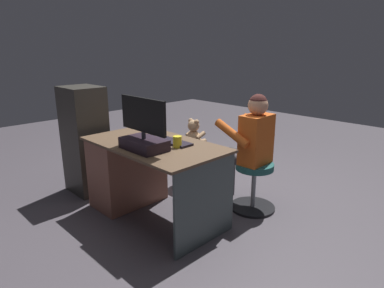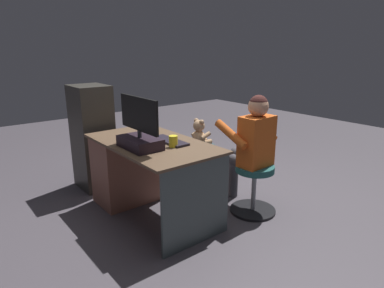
{
  "view_description": "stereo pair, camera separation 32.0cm",
  "coord_description": "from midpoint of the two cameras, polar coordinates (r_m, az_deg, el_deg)",
  "views": [
    {
      "loc": [
        -2.27,
        2.21,
        1.54
      ],
      "look_at": [
        -0.09,
        0.05,
        0.65
      ],
      "focal_mm": 31.35,
      "sensor_mm": 36.0,
      "label": 1
    },
    {
      "loc": [
        -2.49,
        1.98,
        1.54
      ],
      "look_at": [
        -0.09,
        0.05,
        0.65
      ],
      "focal_mm": 31.35,
      "sensor_mm": 36.0,
      "label": 2
    }
  ],
  "objects": [
    {
      "name": "computer_mouse",
      "position": [
        3.25,
        -3.91,
        1.85
      ],
      "size": [
        0.06,
        0.1,
        0.04
      ],
      "primitive_type": "ellipsoid",
      "color": "#282522",
      "rests_on": "desk"
    },
    {
      "name": "monitor",
      "position": [
        2.81,
        -5.69,
        1.75
      ],
      "size": [
        0.56,
        0.25,
        0.43
      ],
      "color": "black",
      "rests_on": "desk"
    },
    {
      "name": "cup",
      "position": [
        2.84,
        0.01,
        0.41
      ],
      "size": [
        0.08,
        0.08,
        0.1
      ],
      "primitive_type": "cylinder",
      "color": "yellow",
      "rests_on": "desk"
    },
    {
      "name": "visitor_chair",
      "position": [
        3.3,
        13.28,
        -6.83
      ],
      "size": [
        0.44,
        0.44,
        0.47
      ],
      "color": "black",
      "rests_on": "ground_plane"
    },
    {
      "name": "ground_plane",
      "position": [
        3.53,
        2.4,
        -9.76
      ],
      "size": [
        10.0,
        10.0,
        0.0
      ],
      "primitive_type": "plane",
      "color": "#4C464D"
    },
    {
      "name": "person",
      "position": [
        3.22,
        12.52,
        0.13
      ],
      "size": [
        0.53,
        0.48,
        1.14
      ],
      "color": "#D75C1F",
      "rests_on": "ground_plane"
    },
    {
      "name": "keyboard",
      "position": [
        3.0,
        -0.81,
        0.5
      ],
      "size": [
        0.42,
        0.14,
        0.02
      ],
      "primitive_type": "cube",
      "color": "black",
      "rests_on": "desk"
    },
    {
      "name": "tv_remote",
      "position": [
        3.06,
        -5.3,
        0.7
      ],
      "size": [
        0.09,
        0.16,
        0.02
      ],
      "primitive_type": "cube",
      "rotation": [
        0.0,
        0.0,
        0.36
      ],
      "color": "black",
      "rests_on": "desk"
    },
    {
      "name": "desk",
      "position": [
        3.39,
        -7.07,
        -3.92
      ],
      "size": [
        1.32,
        0.74,
        0.72
      ],
      "color": "brown",
      "rests_on": "ground_plane"
    },
    {
      "name": "equipment_rack",
      "position": [
        3.83,
        -14.28,
        1.06
      ],
      "size": [
        0.44,
        0.36,
        1.15
      ],
      "primitive_type": "cube",
      "color": "#32302A",
      "rests_on": "ground_plane"
    },
    {
      "name": "teddy_bear",
      "position": [
        3.77,
        3.73,
        1.8
      ],
      "size": [
        0.21,
        0.21,
        0.3
      ],
      "color": "tan",
      "rests_on": "office_chair_teddy"
    },
    {
      "name": "office_chair_teddy",
      "position": [
        3.86,
        3.53,
        -3.07
      ],
      "size": [
        0.46,
        0.46,
        0.47
      ],
      "color": "black",
      "rests_on": "ground_plane"
    }
  ]
}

